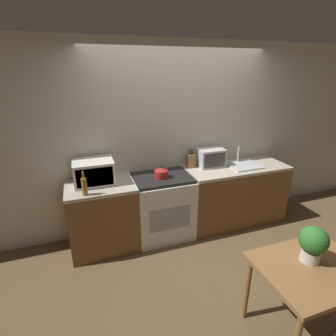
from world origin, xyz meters
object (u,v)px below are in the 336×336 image
Objects in this scene: dining_table at (311,276)px; bottle at (84,186)px; toaster_oven at (211,157)px; stove_range at (163,206)px; kettle at (161,172)px; microwave at (94,172)px.

bottle is at bearing 136.84° from dining_table.
toaster_oven is (1.78, 0.39, 0.02)m from bottle.
kettle is at bearing -133.84° from stove_range.
microwave is 0.35m from bottle.
dining_table is at bearing -68.89° from stove_range.
dining_table is at bearing -50.71° from microwave.
toaster_oven is at bearing 11.01° from stove_range.
bottle reaches higher than toaster_oven.
microwave reaches higher than bottle.
toaster_oven is at bearing 12.42° from kettle.
toaster_oven is (0.79, 0.15, 0.58)m from stove_range.
bottle is 2.36m from dining_table.
kettle is at bearing 12.10° from bottle.
stove_range is 1.00× the size of dining_table.
toaster_oven is 0.42× the size of dining_table.
toaster_oven is at bearing 87.60° from dining_table.
bottle is at bearing -166.78° from stove_range.
toaster_oven is 2.02m from dining_table.
bottle is 0.32× the size of dining_table.
microwave reaches higher than stove_range.
dining_table is (0.70, -1.82, 0.18)m from stove_range.
bottle reaches higher than kettle.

